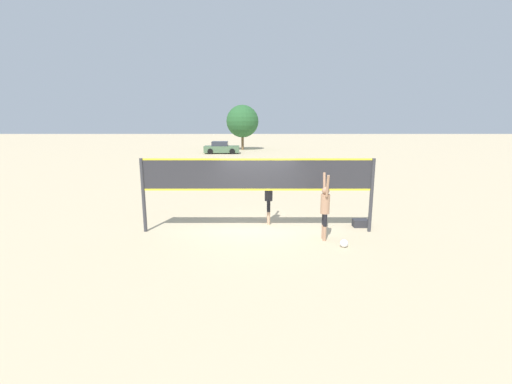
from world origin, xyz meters
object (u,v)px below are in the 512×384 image
object	(u,v)px
parked_car_near	(220,148)
tree_left_cluster	(241,121)
player_blocker	(267,194)
volleyball	(343,243)
gear_bag	(359,223)
volleyball_net	(256,180)
player_spiker	(324,206)

from	to	relation	value
parked_car_near	tree_left_cluster	size ratio (longest dim) A/B	0.70
tree_left_cluster	player_blocker	bearing A→B (deg)	-86.25
volleyball	parked_car_near	xyz separation A→B (m)	(-6.69, 31.09, 0.52)
parked_car_near	tree_left_cluster	world-z (taller)	tree_left_cluster
parked_car_near	tree_left_cluster	distance (m)	6.90
gear_bag	parked_car_near	world-z (taller)	parked_car_near
volleyball_net	volleyball	size ratio (longest dim) A/B	32.28
player_spiker	player_blocker	xyz separation A→B (m)	(-1.68, 1.71, 0.02)
player_blocker	tree_left_cluster	distance (m)	34.60
player_spiker	parked_car_near	world-z (taller)	player_spiker
player_spiker	gear_bag	bearing A→B (deg)	-48.73
volleyball_net	player_spiker	bearing A→B (deg)	-21.75
player_spiker	player_blocker	bearing A→B (deg)	44.44
volleyball_net	gear_bag	size ratio (longest dim) A/B	14.93
player_blocker	tree_left_cluster	size ratio (longest dim) A/B	0.36
player_spiker	player_blocker	distance (m)	2.40
volleyball_net	player_blocker	size ratio (longest dim) A/B	3.60
player_blocker	gear_bag	xyz separation A→B (m)	(3.23, -0.35, -0.99)
player_spiker	gear_bag	world-z (taller)	player_spiker
parked_car_near	gear_bag	bearing A→B (deg)	-76.14
volleyball_net	parked_car_near	xyz separation A→B (m)	(-4.15, 29.60, -1.11)
volleyball_net	player_blocker	distance (m)	1.16
player_spiker	parked_car_near	bearing A→B (deg)	11.57
volleyball_net	volleyball	bearing A→B (deg)	-30.40
parked_car_near	volleyball	bearing A→B (deg)	-78.98
player_blocker	gear_bag	distance (m)	3.40
player_spiker	volleyball_net	bearing A→B (deg)	68.25
volleyball_net	tree_left_cluster	distance (m)	35.42
volleyball	tree_left_cluster	xyz separation A→B (m)	(-4.40, 36.81, 3.64)
player_spiker	tree_left_cluster	xyz separation A→B (m)	(-3.94, 36.14, 2.66)
parked_car_near	tree_left_cluster	xyz separation A→B (m)	(2.29, 5.71, 3.12)
volleyball	tree_left_cluster	world-z (taller)	tree_left_cluster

